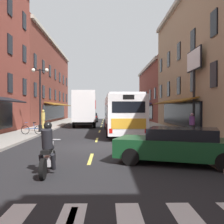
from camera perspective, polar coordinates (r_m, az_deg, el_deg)
ground_plane at (r=14.44m, az=-3.80°, el=-7.70°), size 34.80×80.00×0.10m
lane_centre_dashes at (r=14.19m, az=-3.85°, el=-7.63°), size 0.14×73.90×0.01m
sidewalk_right at (r=15.33m, az=18.98°, el=-6.79°), size 3.00×80.00×0.14m
billboard_sign at (r=20.30m, az=17.42°, el=8.80°), size 0.40×2.96×6.28m
transit_bus at (r=22.08m, az=1.98°, el=-0.34°), size 2.85×11.98×3.15m
box_truck at (r=30.16m, az=-5.90°, el=0.67°), size 2.69×7.56×3.98m
sedan_near at (r=41.16m, az=-4.40°, el=-1.14°), size 2.01×4.83×1.41m
sedan_mid at (r=10.18m, az=14.34°, el=-7.02°), size 4.92×3.32×1.34m
motorcycle_rider at (r=8.60m, az=-13.79°, el=-8.36°), size 0.62×2.07×1.66m
bicycle_mid at (r=20.60m, az=-17.03°, el=-3.66°), size 1.71×0.48×0.91m
pedestrian_near at (r=25.38m, az=-14.80°, el=-1.43°), size 0.52×0.45×1.84m
pedestrian_mid at (r=19.13m, az=17.01°, el=-2.58°), size 0.36×0.36×1.63m
street_lamp_twin at (r=22.54m, az=-15.38°, el=3.24°), size 1.42×0.32×5.28m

